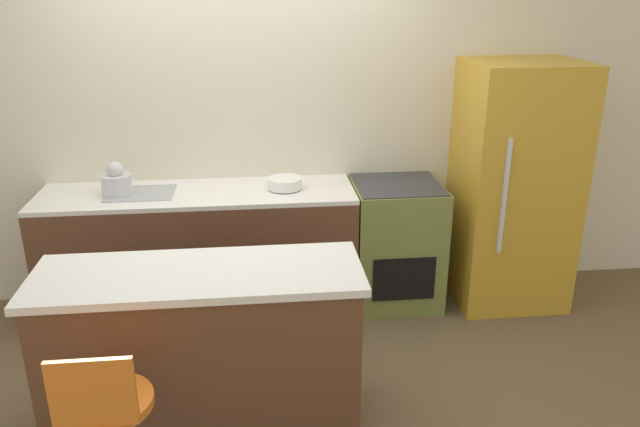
{
  "coord_description": "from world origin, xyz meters",
  "views": [
    {
      "loc": [
        0.07,
        -3.69,
        2.22
      ],
      "look_at": [
        0.45,
        -0.3,
        0.93
      ],
      "focal_mm": 35.0,
      "sensor_mm": 36.0,
      "label": 1
    }
  ],
  "objects_px": {
    "refrigerator": "(514,186)",
    "mixing_bowl": "(285,183)",
    "kettle": "(116,181)",
    "oven_range": "(395,243)"
  },
  "relations": [
    {
      "from": "oven_range",
      "to": "mixing_bowl",
      "type": "xyz_separation_m",
      "value": [
        -0.78,
        -0.0,
        0.48
      ]
    },
    {
      "from": "kettle",
      "to": "refrigerator",
      "type": "bearing_deg",
      "value": -0.61
    },
    {
      "from": "oven_range",
      "to": "refrigerator",
      "type": "xyz_separation_m",
      "value": [
        0.82,
        -0.03,
        0.41
      ]
    },
    {
      "from": "oven_range",
      "to": "mixing_bowl",
      "type": "relative_size",
      "value": 3.91
    },
    {
      "from": "refrigerator",
      "to": "kettle",
      "type": "relative_size",
      "value": 7.87
    },
    {
      "from": "refrigerator",
      "to": "mixing_bowl",
      "type": "xyz_separation_m",
      "value": [
        -1.6,
        0.03,
        0.07
      ]
    },
    {
      "from": "refrigerator",
      "to": "kettle",
      "type": "distance_m",
      "value": 2.7
    },
    {
      "from": "oven_range",
      "to": "refrigerator",
      "type": "relative_size",
      "value": 0.52
    },
    {
      "from": "refrigerator",
      "to": "mixing_bowl",
      "type": "height_order",
      "value": "refrigerator"
    },
    {
      "from": "kettle",
      "to": "mixing_bowl",
      "type": "xyz_separation_m",
      "value": [
        1.1,
        0.0,
        -0.05
      ]
    }
  ]
}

